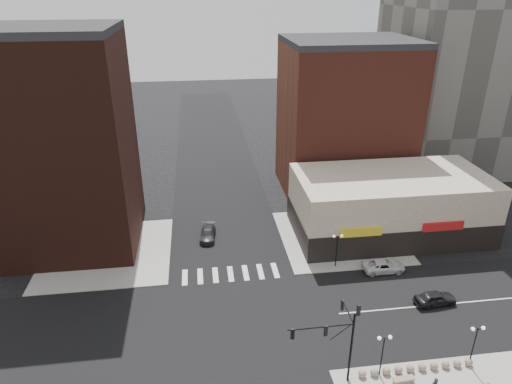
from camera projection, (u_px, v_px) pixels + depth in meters
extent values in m
plane|color=black|center=(239.00, 323.00, 43.95)|extent=(240.00, 240.00, 0.00)
cube|color=black|center=(239.00, 323.00, 43.94)|extent=(200.00, 14.00, 0.02)
cube|color=black|center=(239.00, 323.00, 43.94)|extent=(14.00, 200.00, 0.02)
cube|color=gray|center=(108.00, 253.00, 55.22)|extent=(15.00, 15.00, 0.12)
cube|color=gray|center=(339.00, 237.00, 58.71)|extent=(15.00, 15.00, 0.12)
cube|color=#331610|center=(59.00, 146.00, 53.04)|extent=(16.00, 15.00, 25.00)
cube|color=#331610|center=(3.00, 157.00, 68.15)|extent=(20.00, 18.00, 12.00)
cube|color=maroon|center=(344.00, 121.00, 68.15)|extent=(18.00, 15.00, 22.00)
cube|color=beige|center=(390.00, 205.00, 58.29)|extent=(24.00, 12.00, 8.00)
cube|color=black|center=(388.00, 220.00, 59.26)|extent=(24.20, 12.20, 3.40)
cylinder|color=black|center=(351.00, 349.00, 36.09)|extent=(0.18, 0.18, 7.00)
cylinder|color=black|center=(321.00, 327.00, 34.73)|extent=(5.20, 0.11, 0.11)
cylinder|color=black|center=(341.00, 332.00, 35.21)|extent=(1.72, 0.06, 1.46)
cylinder|color=black|center=(348.00, 311.00, 36.39)|extent=(0.11, 3.00, 0.11)
cube|color=black|center=(293.00, 334.00, 34.63)|extent=(0.28, 0.18, 0.95)
sphere|color=red|center=(293.00, 331.00, 34.50)|extent=(0.16, 0.16, 0.16)
cube|color=black|center=(326.00, 331.00, 34.94)|extent=(0.28, 0.18, 0.95)
sphere|color=red|center=(326.00, 328.00, 34.82)|extent=(0.16, 0.16, 0.16)
cube|color=black|center=(342.00, 305.00, 37.73)|extent=(0.18, 0.28, 0.95)
sphere|color=red|center=(343.00, 302.00, 37.60)|extent=(0.16, 0.16, 0.16)
cube|color=black|center=(359.00, 310.00, 34.52)|extent=(0.28, 0.18, 0.95)
sphere|color=red|center=(359.00, 307.00, 34.40)|extent=(0.16, 0.16, 0.16)
cylinder|color=black|center=(382.00, 357.00, 37.19)|extent=(0.11, 0.11, 4.00)
cylinder|color=black|center=(385.00, 339.00, 36.39)|extent=(0.90, 0.06, 0.06)
sphere|color=white|center=(379.00, 338.00, 36.29)|extent=(0.32, 0.32, 0.32)
sphere|color=white|center=(390.00, 337.00, 36.40)|extent=(0.32, 0.32, 0.32)
cylinder|color=black|center=(473.00, 347.00, 38.15)|extent=(0.11, 0.11, 4.00)
cylinder|color=black|center=(478.00, 329.00, 37.35)|extent=(0.90, 0.06, 0.06)
sphere|color=white|center=(473.00, 329.00, 37.26)|extent=(0.32, 0.32, 0.32)
sphere|color=white|center=(483.00, 328.00, 37.37)|extent=(0.32, 0.32, 0.32)
cylinder|color=black|center=(337.00, 251.00, 51.70)|extent=(0.11, 0.11, 4.00)
cylinder|color=black|center=(338.00, 237.00, 50.90)|extent=(0.90, 0.06, 0.06)
sphere|color=white|center=(334.00, 236.00, 50.80)|extent=(0.32, 0.32, 0.32)
sphere|color=white|center=(342.00, 236.00, 50.91)|extent=(0.32, 0.32, 0.32)
sphere|color=gray|center=(362.00, 374.00, 37.71)|extent=(0.67, 0.67, 0.67)
sphere|color=gray|center=(374.00, 372.00, 37.83)|extent=(0.67, 0.67, 0.67)
sphere|color=gray|center=(386.00, 371.00, 37.96)|extent=(0.67, 0.67, 0.67)
sphere|color=gray|center=(398.00, 370.00, 38.09)|extent=(0.67, 0.67, 0.67)
sphere|color=gray|center=(410.00, 368.00, 38.21)|extent=(0.67, 0.67, 0.67)
sphere|color=gray|center=(422.00, 367.00, 38.34)|extent=(0.67, 0.67, 0.67)
sphere|color=gray|center=(434.00, 366.00, 38.47)|extent=(0.67, 0.67, 0.67)
sphere|color=gray|center=(446.00, 365.00, 38.59)|extent=(0.67, 0.67, 0.67)
sphere|color=gray|center=(457.00, 363.00, 38.72)|extent=(0.67, 0.67, 0.67)
sphere|color=gray|center=(469.00, 362.00, 38.85)|extent=(0.67, 0.67, 0.67)
imported|color=silver|center=(384.00, 266.00, 51.59)|extent=(4.76, 2.20, 1.32)
imported|color=black|center=(435.00, 298.00, 46.24)|extent=(4.38, 2.03, 1.45)
imported|color=black|center=(208.00, 234.00, 58.20)|extent=(2.34, 4.70, 1.31)
cube|color=gray|center=(403.00, 381.00, 37.27)|extent=(1.65, 0.57, 0.30)
cube|color=gray|center=(404.00, 379.00, 37.18)|extent=(1.85, 0.69, 0.12)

